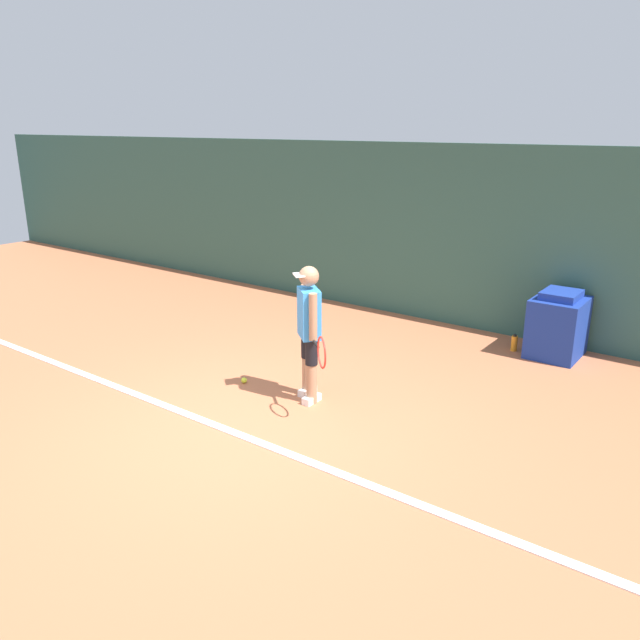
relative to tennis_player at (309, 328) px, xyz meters
The scene contains 7 objects.
ground_plane 1.25m from the tennis_player, 95.14° to the right, with size 24.00×24.00×0.00m, color #B76642.
back_wall 3.59m from the tennis_player, 91.34° to the left, with size 24.00×0.10×2.71m.
court_baseline 1.39m from the tennis_player, 94.27° to the right, with size 21.60×0.10×0.01m.
tennis_player is the anchor object (origin of this frame).
tennis_ball 1.22m from the tennis_player, behind, with size 0.07×0.07×0.07m.
covered_chair 3.58m from the tennis_player, 59.56° to the left, with size 0.64×0.77×0.89m.
water_bottle 3.27m from the tennis_player, 65.97° to the left, with size 0.08×0.08×0.23m.
Camera 1 is at (4.02, -4.21, 2.99)m, focal length 35.00 mm.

